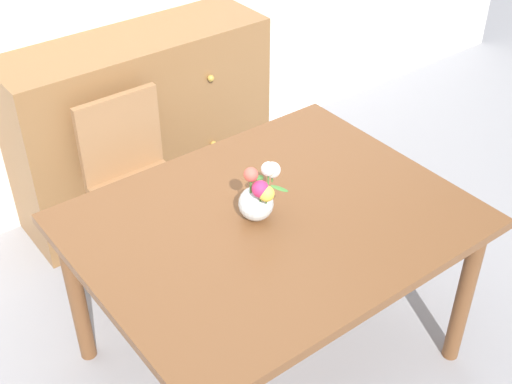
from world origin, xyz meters
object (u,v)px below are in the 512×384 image
at_px(flower_vase, 258,196).
at_px(chair_far, 135,175).
at_px(dining_table, 271,236).
at_px(dresser, 142,125).

bearing_deg(flower_vase, chair_far, 94.55).
xyz_separation_m(dining_table, chair_far, (-0.11, 0.91, -0.17)).
bearing_deg(dining_table, dresser, 82.85).
bearing_deg(dining_table, flower_vase, 144.32).
relative_size(dining_table, flower_vase, 6.07).
bearing_deg(chair_far, dining_table, 96.98).
bearing_deg(dresser, flower_vase, -99.09).
bearing_deg(chair_far, dresser, -123.54).
bearing_deg(dresser, chair_far, -123.54).
distance_m(dresser, flower_vase, 1.37).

